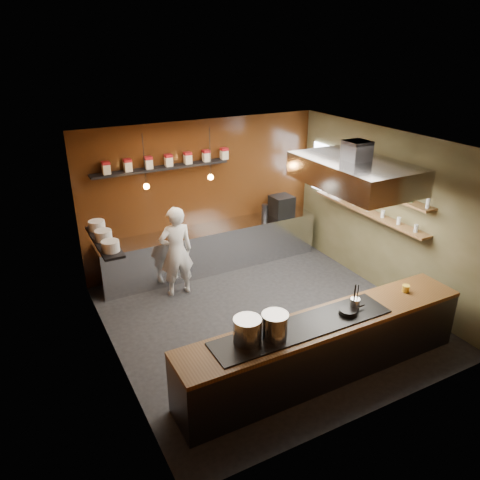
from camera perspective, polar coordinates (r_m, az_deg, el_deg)
floor at (r=8.14m, az=3.15°, el=-9.57°), size 5.00×5.00×0.00m
back_wall at (r=9.50m, az=-4.43°, el=5.50°), size 5.00×0.00×5.00m
left_wall at (r=6.59m, az=-15.59°, el=-3.92°), size 0.00×5.00×5.00m
right_wall at (r=8.90m, az=17.36°, el=3.17°), size 0.00×5.00×5.00m
ceiling at (r=6.96m, az=3.71°, el=11.56°), size 5.00×5.00×0.00m
window_pane at (r=9.94m, az=10.60°, el=8.41°), size 0.00×1.00×1.00m
prep_counter at (r=9.60m, az=-3.44°, el=-1.00°), size 4.60×0.65×0.90m
pass_counter at (r=6.80m, az=10.30°, el=-12.71°), size 4.40×0.72×0.94m
tin_shelf at (r=8.87m, az=-9.58°, el=8.64°), size 2.60×0.26×0.04m
plate_shelf at (r=7.49m, az=-16.24°, el=-0.15°), size 0.30×1.40×0.04m
bottle_shelf_upper at (r=8.86m, az=15.60°, el=6.18°), size 0.26×2.80×0.04m
bottle_shelf_lower at (r=9.00m, az=15.27°, el=3.33°), size 0.26×2.80×0.04m
extractor_hood at (r=7.52m, az=13.80°, el=7.97°), size 1.20×2.00×0.72m
pendant_left at (r=8.13m, az=-11.37°, el=6.77°), size 0.10×0.10×0.95m
pendant_right at (r=8.53m, az=-3.61°, el=7.98°), size 0.10×0.10×0.95m
storage_tins at (r=8.88m, az=-8.71°, el=9.59°), size 2.43×0.13×0.22m
plate_stacks at (r=7.45m, az=-16.33°, el=0.56°), size 0.26×1.16×0.16m
bottles at (r=8.82m, az=15.70°, el=7.05°), size 0.06×2.66×0.24m
wine_glasses at (r=8.98m, az=15.33°, el=3.84°), size 0.07×2.37×0.13m
stockpot_large at (r=6.00m, az=4.27°, el=-10.37°), size 0.43×0.43×0.34m
stockpot_small at (r=5.90m, az=0.90°, el=-10.97°), size 0.47×0.47×0.33m
utensil_crock at (r=6.76m, az=13.82°, el=-7.60°), size 0.18×0.18×0.17m
frying_pan at (r=6.67m, az=13.07°, el=-8.51°), size 0.43×0.25×0.06m
butter_jar at (r=7.49m, az=19.55°, el=-5.58°), size 0.15×0.15×0.10m
espresso_machine at (r=10.02m, az=5.09°, el=4.16°), size 0.45×0.43×0.44m
chef at (r=8.55m, az=-7.78°, el=-1.42°), size 0.64×0.43×1.72m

